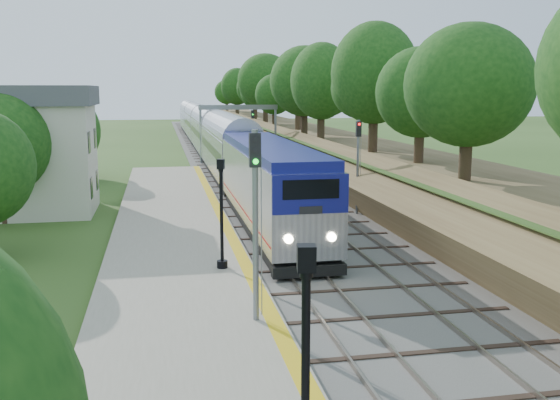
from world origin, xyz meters
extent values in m
cube|color=#4C4944|center=(2.00, 60.00, 0.06)|extent=(9.50, 170.00, 0.12)
cube|color=gray|center=(-0.72, 60.00, 0.20)|extent=(0.08, 170.00, 0.16)
cube|color=gray|center=(0.72, 60.00, 0.20)|extent=(0.08, 170.00, 0.16)
cube|color=gray|center=(3.28, 60.00, 0.20)|extent=(0.08, 170.00, 0.16)
cube|color=gray|center=(4.72, 60.00, 0.20)|extent=(0.08, 170.00, 0.16)
cube|color=gray|center=(-5.20, 16.00, 0.19)|extent=(6.40, 68.00, 0.38)
cube|color=gold|center=(-2.35, 16.00, 0.39)|extent=(0.55, 68.00, 0.01)
cube|color=brown|center=(11.50, 60.00, 1.50)|extent=(9.00, 170.00, 3.00)
cube|color=brown|center=(7.60, 60.00, 1.30)|extent=(4.47, 170.00, 4.54)
cylinder|color=#332316|center=(10.00, 60.00, 4.31)|extent=(0.60, 0.60, 2.62)
sphere|color=#143E10|center=(10.00, 60.00, 7.88)|extent=(5.70, 5.70, 5.70)
cylinder|color=#332316|center=(10.00, 110.00, 4.31)|extent=(0.60, 0.60, 2.62)
sphere|color=#143E10|center=(10.00, 110.00, 7.88)|extent=(5.70, 5.70, 5.70)
cube|color=beige|center=(-14.00, 30.00, 3.40)|extent=(8.00, 6.00, 6.80)
cube|color=#4D4E54|center=(-14.00, 30.00, 7.40)|extent=(8.60, 6.60, 1.20)
cube|color=black|center=(-9.99, 28.20, 1.80)|extent=(0.05, 1.10, 1.30)
cube|color=black|center=(-9.99, 31.80, 1.80)|extent=(0.05, 1.10, 1.30)
cube|color=black|center=(-9.99, 28.20, 4.60)|extent=(0.05, 1.10, 1.30)
cube|color=black|center=(-9.99, 31.80, 4.60)|extent=(0.05, 1.10, 1.30)
cylinder|color=slate|center=(-1.50, 55.00, 3.10)|extent=(0.24, 0.24, 6.20)
cylinder|color=slate|center=(6.50, 55.00, 3.10)|extent=(0.24, 0.24, 6.20)
cube|color=slate|center=(2.50, 55.00, 5.95)|extent=(8.40, 0.25, 0.50)
cube|color=black|center=(0.00, 54.85, 5.20)|extent=(0.30, 0.20, 0.90)
cube|color=black|center=(4.00, 54.85, 5.20)|extent=(0.30, 0.20, 0.90)
cylinder|color=#332316|center=(-12.00, 26.00, 1.22)|extent=(0.60, 0.60, 2.45)
sphere|color=#143E10|center=(-12.00, 26.00, 4.55)|extent=(5.32, 5.32, 5.32)
cylinder|color=#332316|center=(-12.00, 42.00, 1.22)|extent=(0.60, 0.60, 2.45)
sphere|color=#143E10|center=(-12.00, 42.00, 4.55)|extent=(5.32, 5.32, 5.32)
cube|color=black|center=(0.00, 21.87, 0.59)|extent=(2.88, 18.01, 0.63)
cube|color=#B7BAC1|center=(0.00, 21.87, 2.68)|extent=(3.13, 18.76, 3.54)
cube|color=navy|center=(0.00, 21.87, 4.68)|extent=(3.00, 18.01, 0.46)
cube|color=navy|center=(0.00, 12.46, 3.67)|extent=(3.10, 0.10, 1.56)
cube|color=black|center=(0.00, 12.42, 3.88)|extent=(2.29, 0.06, 0.78)
cube|color=#AC1410|center=(0.00, 21.87, 1.48)|extent=(3.15, 18.39, 0.10)
cube|color=#B7BAC1|center=(0.00, 42.28, 2.31)|extent=(3.13, 20.85, 4.06)
cube|color=#B7BAC1|center=(0.00, 63.72, 2.31)|extent=(3.13, 20.85, 4.06)
cube|color=#B7BAC1|center=(0.00, 85.17, 2.31)|extent=(3.13, 20.85, 4.06)
cube|color=#B7BAC1|center=(0.00, 106.61, 2.31)|extent=(3.13, 20.85, 4.06)
cylinder|color=black|center=(-3.49, -1.49, 2.67)|extent=(0.15, 0.15, 4.25)
cube|color=black|center=(-3.49, -1.49, 5.01)|extent=(0.35, 0.35, 0.44)
cube|color=silver|center=(-3.49, -1.49, 5.01)|extent=(0.25, 0.25, 0.33)
cylinder|color=black|center=(-3.38, 14.12, 0.53)|extent=(0.45, 0.45, 0.31)
cylinder|color=black|center=(-3.38, 14.12, 2.54)|extent=(0.14, 0.14, 4.01)
cube|color=black|center=(-3.38, 14.12, 4.75)|extent=(0.36, 0.36, 0.41)
cube|color=silver|center=(-3.38, 14.12, 4.75)|extent=(0.26, 0.26, 0.31)
cylinder|color=slate|center=(-2.90, 7.94, 3.45)|extent=(0.19, 0.19, 6.14)
cube|color=black|center=(-2.90, 7.94, 5.89)|extent=(0.36, 0.23, 1.06)
cylinder|color=#0CE526|center=(-2.90, 7.80, 5.89)|extent=(0.17, 0.06, 0.17)
cylinder|color=slate|center=(6.20, 25.56, 3.03)|extent=(0.17, 0.17, 5.82)
cube|color=black|center=(6.20, 25.56, 5.38)|extent=(0.32, 0.21, 0.94)
cylinder|color=#FF0C0C|center=(6.20, 25.44, 5.38)|extent=(0.15, 0.06, 0.15)
camera|label=1|loc=(-5.79, -11.10, 7.71)|focal=40.00mm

